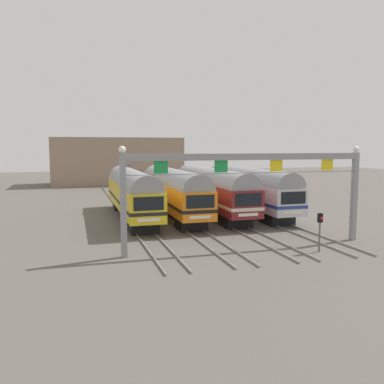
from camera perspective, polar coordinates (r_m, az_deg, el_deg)
ground_plane at (r=40.75m, az=0.07°, el=-3.36°), size 160.00×160.00×0.00m
track_bed at (r=57.08m, az=-4.76°, el=-0.49°), size 13.64×70.00×0.15m
commuter_train_yellow at (r=39.11m, az=-8.48°, el=0.13°), size 2.88×18.06×5.05m
commuter_train_orange at (r=39.86m, az=-2.72°, el=0.31°), size 2.88×18.06×5.05m
commuter_train_maroon at (r=40.99m, az=2.79°, el=0.48°), size 2.88×18.06×4.77m
commuter_train_silver at (r=42.48m, az=7.95°, el=0.63°), size 2.88×18.06×4.77m
catenary_gantry at (r=27.54m, az=8.06°, el=2.57°), size 17.38×0.44×6.97m
yard_signal_mast at (r=27.86m, az=17.61°, el=-4.38°), size 0.28×0.35×2.63m
maintenance_building at (r=76.91m, az=-10.52°, el=4.33°), size 23.32×10.00×8.53m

